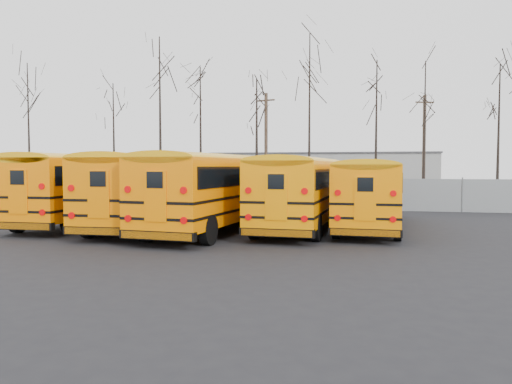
% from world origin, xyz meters
% --- Properties ---
extents(ground, '(120.00, 120.00, 0.00)m').
position_xyz_m(ground, '(0.00, 0.00, 0.00)').
color(ground, black).
rests_on(ground, ground).
extents(fence, '(40.00, 0.04, 2.00)m').
position_xyz_m(fence, '(0.00, 12.00, 1.00)').
color(fence, gray).
rests_on(fence, ground).
extents(distant_building, '(22.00, 8.00, 4.00)m').
position_xyz_m(distant_building, '(2.00, 32.00, 2.00)').
color(distant_building, '#9B9C97').
rests_on(distant_building, ground).
extents(bus_a, '(2.80, 12.12, 3.39)m').
position_xyz_m(bus_a, '(-6.64, 1.91, 1.98)').
color(bus_a, black).
rests_on(bus_a, ground).
extents(bus_b, '(3.33, 12.14, 3.37)m').
position_xyz_m(bus_b, '(-3.11, 1.17, 1.97)').
color(bus_b, black).
rests_on(bus_b, ground).
extents(bus_c, '(3.90, 12.21, 3.36)m').
position_xyz_m(bus_c, '(0.07, 0.53, 1.97)').
color(bus_c, black).
rests_on(bus_c, ground).
extents(bus_d, '(3.26, 11.71, 3.24)m').
position_xyz_m(bus_d, '(3.56, 2.01, 1.90)').
color(bus_d, black).
rests_on(bus_d, ground).
extents(bus_e, '(3.05, 11.15, 3.09)m').
position_xyz_m(bus_e, '(6.52, 2.65, 1.81)').
color(bus_e, black).
rests_on(bus_e, ground).
extents(utility_pole_left, '(1.45, 0.60, 8.40)m').
position_xyz_m(utility_pole_left, '(-1.28, 17.97, 4.31)').
color(utility_pole_left, '#4A382A').
rests_on(utility_pole_left, ground).
extents(utility_pole_right, '(1.41, 0.58, 8.20)m').
position_xyz_m(utility_pole_right, '(10.64, 20.30, 4.21)').
color(utility_pole_right, '#4E3C2C').
rests_on(utility_pole_right, ground).
extents(tree_0, '(0.26, 0.26, 10.67)m').
position_xyz_m(tree_0, '(-19.14, 13.91, 5.34)').
color(tree_0, black).
rests_on(tree_0, ground).
extents(tree_1, '(0.26, 0.26, 9.22)m').
position_xyz_m(tree_1, '(-13.02, 15.83, 4.61)').
color(tree_1, black).
rests_on(tree_1, ground).
extents(tree_2, '(0.26, 0.26, 12.67)m').
position_xyz_m(tree_2, '(-9.24, 16.11, 6.33)').
color(tree_2, black).
rests_on(tree_2, ground).
extents(tree_3, '(0.26, 0.26, 10.29)m').
position_xyz_m(tree_3, '(-6.05, 16.34, 5.14)').
color(tree_3, black).
rests_on(tree_3, ground).
extents(tree_4, '(0.26, 0.26, 9.17)m').
position_xyz_m(tree_4, '(-1.62, 16.11, 4.59)').
color(tree_4, black).
rests_on(tree_4, ground).
extents(tree_5, '(0.26, 0.26, 11.75)m').
position_xyz_m(tree_5, '(2.49, 14.16, 5.87)').
color(tree_5, black).
rests_on(tree_5, ground).
extents(tree_6, '(0.26, 0.26, 10.44)m').
position_xyz_m(tree_6, '(7.00, 17.42, 5.22)').
color(tree_6, black).
rests_on(tree_6, ground).
extents(tree_7, '(0.26, 0.26, 10.13)m').
position_xyz_m(tree_7, '(10.29, 16.96, 5.06)').
color(tree_7, black).
rests_on(tree_7, ground).
extents(tree_8, '(0.26, 0.26, 9.30)m').
position_xyz_m(tree_8, '(14.60, 14.77, 4.65)').
color(tree_8, black).
rests_on(tree_8, ground).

